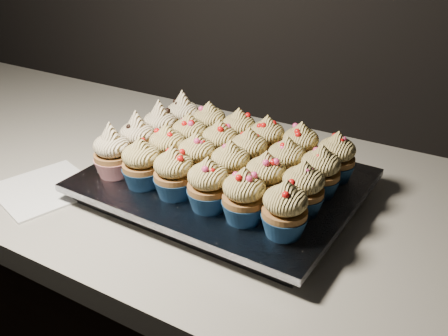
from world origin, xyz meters
name	(u,v)px	position (x,y,z in m)	size (l,w,h in m)	color
worktop	(149,170)	(0.00, 1.70, 0.88)	(2.44, 0.64, 0.04)	beige
napkin	(45,189)	(-0.08, 1.52, 0.90)	(0.15, 0.15, 0.00)	white
baking_tray	(224,189)	(0.19, 1.66, 0.91)	(0.40, 0.30, 0.02)	black
foil_lining	(224,180)	(0.19, 1.66, 0.93)	(0.43, 0.33, 0.01)	silver
cupcake_0	(112,153)	(0.03, 1.58, 0.97)	(0.06, 0.06, 0.10)	red
cupcake_1	(142,164)	(0.09, 1.57, 0.97)	(0.06, 0.06, 0.08)	navy
cupcake_2	(174,174)	(0.15, 1.57, 0.97)	(0.06, 0.06, 0.08)	navy
cupcake_3	(208,185)	(0.22, 1.57, 0.97)	(0.06, 0.06, 0.08)	navy
cupcake_4	(244,197)	(0.28, 1.57, 0.97)	(0.06, 0.06, 0.08)	navy
cupcake_5	(285,210)	(0.34, 1.57, 0.97)	(0.06, 0.06, 0.08)	navy
cupcake_6	(138,140)	(0.03, 1.64, 0.97)	(0.06, 0.06, 0.10)	red
cupcake_7	(168,149)	(0.09, 1.64, 0.97)	(0.06, 0.06, 0.08)	navy
cupcake_8	(197,158)	(0.15, 1.64, 0.97)	(0.06, 0.06, 0.08)	navy
cupcake_9	(230,167)	(0.22, 1.64, 0.97)	(0.06, 0.06, 0.08)	navy
cupcake_10	(265,179)	(0.28, 1.63, 0.97)	(0.06, 0.06, 0.08)	navy
cupcake_11	(303,189)	(0.34, 1.63, 0.97)	(0.06, 0.06, 0.08)	navy
cupcake_12	(160,128)	(0.03, 1.70, 0.97)	(0.06, 0.06, 0.10)	red
cupcake_13	(189,137)	(0.10, 1.70, 0.97)	(0.06, 0.06, 0.08)	navy
cupcake_14	(220,145)	(0.16, 1.70, 0.97)	(0.06, 0.06, 0.08)	navy
cupcake_15	(249,154)	(0.22, 1.69, 0.97)	(0.06, 0.06, 0.08)	navy
cupcake_16	(286,163)	(0.28, 1.69, 0.97)	(0.06, 0.06, 0.08)	navy
cupcake_17	(320,172)	(0.34, 1.69, 0.97)	(0.06, 0.06, 0.08)	navy
cupcake_18	(183,117)	(0.04, 1.76, 0.97)	(0.06, 0.06, 0.10)	red
cupcake_19	(209,125)	(0.10, 1.76, 0.97)	(0.06, 0.06, 0.08)	navy
cupcake_20	(239,132)	(0.16, 1.76, 0.97)	(0.06, 0.06, 0.08)	navy
cupcake_21	(267,140)	(0.22, 1.75, 0.97)	(0.06, 0.06, 0.08)	navy
cupcake_22	(300,147)	(0.28, 1.76, 0.97)	(0.06, 0.06, 0.08)	navy
cupcake_23	(336,158)	(0.35, 1.75, 0.97)	(0.06, 0.06, 0.08)	navy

